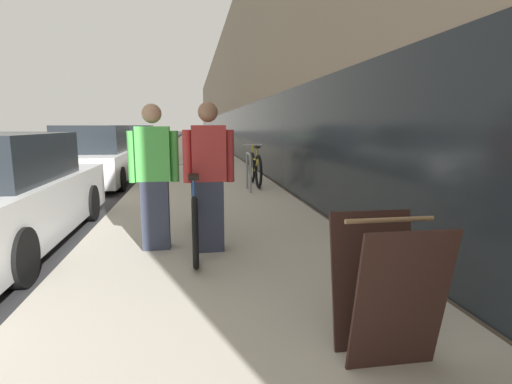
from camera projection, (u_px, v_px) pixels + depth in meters
name	position (u px, v px, depth m)	size (l,w,h in m)	color
sidewalk_slab	(197.00, 151.00, 23.71)	(3.46, 70.00, 0.14)	#BCB5A5
storefront_facade	(280.00, 99.00, 31.97)	(10.01, 70.00, 7.44)	gray
lawn_strip	(10.00, 150.00, 25.74)	(4.19, 70.00, 0.03)	#5B9347
tandem_bicycle	(194.00, 212.00, 4.89)	(0.52, 2.52, 0.93)	black
person_rider	(209.00, 178.00, 4.53)	(0.58, 0.23, 1.70)	#33384C
person_bystander	(154.00, 177.00, 4.60)	(0.57, 0.22, 1.68)	#33384C
bike_rack_hoop	(249.00, 168.00, 8.80)	(0.05, 0.60, 0.84)	gray
cruiser_bike_nearest	(255.00, 169.00, 9.65)	(0.52, 1.77, 0.98)	black
sandwich_board_sign	(386.00, 289.00, 2.44)	(0.56, 0.56, 0.90)	#331E19
vintage_roadster_curbside	(95.00, 158.00, 10.74)	(1.91, 4.41, 1.58)	white
parked_sedan_far	(134.00, 146.00, 16.90)	(1.81, 4.36, 1.59)	black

